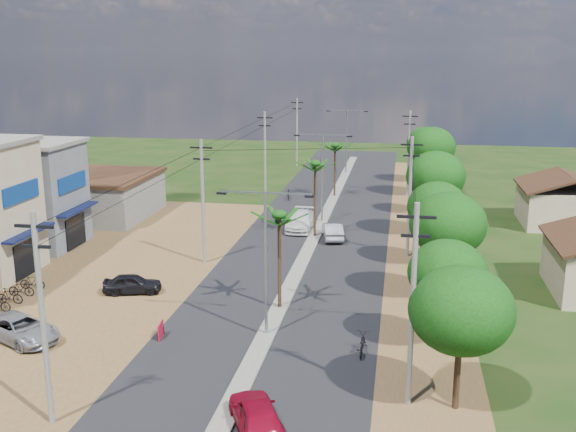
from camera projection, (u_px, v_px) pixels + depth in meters
name	position (u px, v px, depth m)	size (l,w,h in m)	color
ground	(266.00, 336.00, 36.23)	(160.00, 160.00, 0.00)	black
road	(306.00, 255.00, 50.59)	(12.00, 110.00, 0.04)	black
median	(311.00, 243.00, 53.44)	(1.00, 90.00, 0.18)	#605E56
dirt_lot_west	(76.00, 274.00, 46.34)	(18.00, 46.00, 0.04)	brown
dirt_shoulder_east	(421.00, 261.00, 49.20)	(5.00, 90.00, 0.03)	brown
shophouse_grey	(24.00, 194.00, 52.23)	(9.00, 6.40, 8.30)	#53575C
low_shed	(95.00, 196.00, 62.17)	(10.40, 10.40, 3.95)	#605E56
house_east_far	(564.00, 198.00, 59.04)	(7.60, 7.50, 4.60)	tan
tree_east_a	(461.00, 311.00, 27.87)	(4.40, 4.40, 6.37)	black
tree_east_b	(447.00, 273.00, 33.74)	(4.00, 4.00, 5.83)	black
tree_east_c	(448.00, 225.00, 40.19)	(4.60, 4.60, 6.83)	black
tree_east_d	(437.00, 207.00, 47.07)	(4.20, 4.20, 6.13)	black
tree_east_e	(436.00, 176.00, 54.52)	(4.80, 4.80, 7.14)	black
tree_east_f	(427.00, 173.00, 62.53)	(3.80, 3.80, 5.52)	black
tree_east_g	(431.00, 147.00, 69.77)	(5.00, 5.00, 7.38)	black
tree_east_h	(426.00, 143.00, 77.62)	(4.40, 4.40, 6.52)	black
palm_median_near	(279.00, 219.00, 38.74)	(2.00, 2.00, 6.15)	black
palm_median_mid	(315.00, 167.00, 53.98)	(2.00, 2.00, 6.55)	black
palm_median_far	(335.00, 148.00, 69.45)	(2.00, 2.00, 5.85)	black
streetlight_near	(266.00, 251.00, 35.09)	(5.10, 0.18, 8.00)	gray
streetlight_mid	(323.00, 170.00, 59.03)	(5.10, 0.18, 8.00)	gray
streetlight_far	(347.00, 136.00, 82.96)	(5.10, 0.18, 8.00)	gray
utility_pole_w_a	(42.00, 315.00, 26.67)	(1.60, 0.24, 9.00)	#605E56
utility_pole_w_b	(203.00, 199.00, 47.73)	(1.60, 0.24, 9.00)	#605E56
utility_pole_w_c	(265.00, 154.00, 68.79)	(1.60, 0.24, 9.00)	#605E56
utility_pole_w_d	(297.00, 130.00, 88.90)	(1.60, 0.24, 9.00)	#605E56
utility_pole_e_a	(413.00, 302.00, 28.13)	(1.60, 0.24, 9.00)	#605E56
utility_pole_e_b	(410.00, 194.00, 49.19)	(1.60, 0.24, 9.00)	#605E56
utility_pole_e_c	(409.00, 151.00, 70.26)	(1.60, 0.24, 9.00)	#605E56
car_red_near	(257.00, 416.00, 26.90)	(1.76, 4.38, 1.49)	maroon
car_silver_mid	(333.00, 231.00, 54.75)	(1.46, 4.17, 1.38)	gray
car_white_far	(301.00, 221.00, 57.69)	(2.12, 5.22, 1.51)	silver
car_parked_silver	(20.00, 329.00, 35.50)	(2.20, 4.77, 1.33)	gray
car_parked_dark	(132.00, 284.00, 42.51)	(1.47, 3.64, 1.24)	black
moto_rider_east	(362.00, 345.00, 33.98)	(0.68, 1.94, 1.02)	black
moto_rider_west_a	(305.00, 224.00, 58.03)	(0.61, 1.75, 0.92)	black
moto_rider_west_b	(288.00, 195.00, 69.37)	(0.51, 1.80, 1.08)	black
roadside_sign	(161.00, 331.00, 35.86)	(0.20, 1.07, 0.89)	maroon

